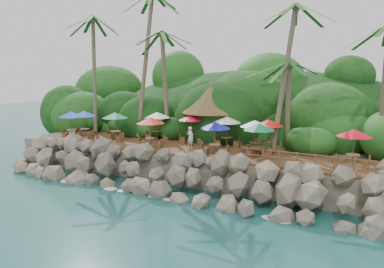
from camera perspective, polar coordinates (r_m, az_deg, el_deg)
The scene contains 12 objects.
ground at distance 26.64m, azimuth -6.38°, elevation -9.10°, with size 140.00×140.00×0.00m, color #19514F.
land_base at distance 40.06m, azimuth 6.99°, elevation -1.26°, with size 32.00×25.20×2.10m, color gray.
jungle_hill at distance 47.17m, azimuth 10.42°, elevation -1.02°, with size 44.80×28.00×15.40m, color #143811.
seawall at distance 27.89m, azimuth -4.03°, elevation -5.75°, with size 29.00×4.00×2.30m, color gray, non-canonical shape.
terrace at distance 30.97m, azimuth 0.00°, elevation -2.19°, with size 26.00×5.00×0.20m, color brown.
jungle_foliage at distance 39.36m, azimuth 6.41°, elevation -3.00°, with size 44.00×16.00×12.00m, color #143811, non-canonical shape.
foam_line at distance 26.87m, azimuth -6.01°, elevation -8.87°, with size 25.20×0.80×0.06m.
palms at distance 32.61m, azimuth 3.27°, elevation 15.72°, with size 30.94×6.66×13.82m.
palapa at distance 33.56m, azimuth 2.65°, elevation 4.89°, with size 4.87×4.87×4.60m.
dining_clusters at distance 30.78m, azimuth -0.56°, elevation 1.70°, with size 24.96×5.42×2.41m.
railing at distance 25.37m, azimuth 15.92°, elevation -3.54°, with size 8.30×0.10×1.00m.
waiter at distance 30.93m, azimuth -0.24°, elevation -0.46°, with size 0.60×0.40×1.65m, color silver.
Camera 1 is at (14.79, -20.49, 8.46)m, focal length 37.49 mm.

